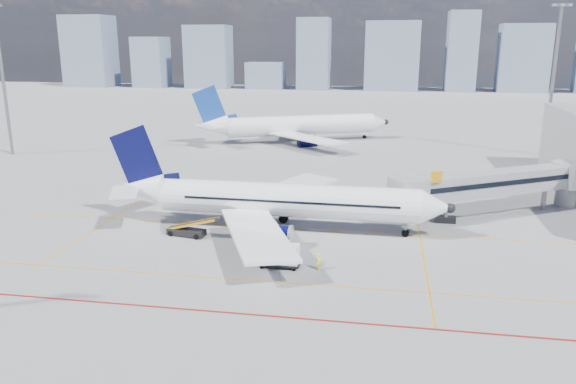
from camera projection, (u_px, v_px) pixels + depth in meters
name	position (u px, v px, depth m)	size (l,w,h in m)	color
ground	(272.00, 255.00, 52.66)	(420.00, 420.00, 0.00)	gray
apron_markings	(257.00, 270.00, 49.03)	(90.00, 35.12, 0.01)	orange
jet_bridge	(502.00, 183.00, 63.97)	(23.55, 15.78, 6.30)	#999DA2
floodlight_mast_nw	(3.00, 77.00, 96.15)	(3.20, 0.61, 25.45)	slate
floodlight_mast_ne	(553.00, 77.00, 95.34)	(3.20, 0.61, 25.45)	slate
distant_skyline	(338.00, 55.00, 231.54)	(250.40, 15.12, 31.32)	slate
main_aircraft	(273.00, 200.00, 59.10)	(36.66, 31.94, 10.80)	white
second_aircraft	(293.00, 126.00, 111.35)	(37.94, 31.99, 11.71)	white
baggage_tug	(287.00, 247.00, 52.63)	(2.23, 1.60, 1.42)	white
cargo_dolly	(279.00, 255.00, 49.58)	(3.76, 1.69, 2.05)	black
belt_loader	(188.00, 230.00, 57.60)	(5.76, 2.26, 2.31)	black
ramp_worker	(319.00, 262.00, 49.00)	(0.56, 0.37, 1.53)	#F8FC1A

